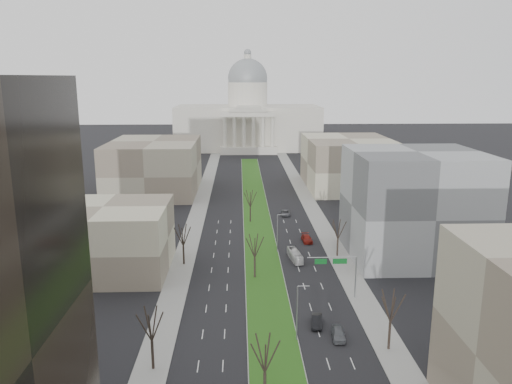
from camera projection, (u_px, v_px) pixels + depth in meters
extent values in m
plane|color=black|center=(257.00, 222.00, 140.38)|extent=(600.00, 600.00, 0.00)
cube|color=#999993|center=(258.00, 223.00, 139.39)|extent=(8.00, 222.00, 0.15)
cube|color=#285516|center=(258.00, 223.00, 139.37)|extent=(7.70, 221.70, 0.06)
cube|color=gray|center=(186.00, 253.00, 115.44)|extent=(5.00, 330.00, 0.15)
cube|color=gray|center=(336.00, 251.00, 116.59)|extent=(5.00, 330.00, 0.15)
cube|color=beige|center=(248.00, 127.00, 283.75)|extent=(80.00, 40.00, 24.00)
cube|color=beige|center=(249.00, 150.00, 263.60)|extent=(30.00, 6.00, 4.00)
cube|color=beige|center=(249.00, 114.00, 259.32)|extent=(28.00, 5.00, 2.50)
cube|color=beige|center=(249.00, 110.00, 258.87)|extent=(20.00, 5.00, 1.80)
cube|color=beige|center=(249.00, 107.00, 258.51)|extent=(12.00, 5.00, 1.60)
cylinder|color=beige|center=(248.00, 95.00, 279.70)|extent=(22.00, 22.00, 14.00)
sphere|color=gray|center=(248.00, 79.00, 277.67)|extent=(22.00, 22.00, 22.00)
cylinder|color=beige|center=(248.00, 58.00, 275.20)|extent=(4.00, 4.00, 4.00)
sphere|color=gray|center=(248.00, 53.00, 274.52)|extent=(4.00, 4.00, 4.00)
cylinder|color=beige|center=(225.00, 132.00, 260.94)|extent=(2.00, 2.00, 16.00)
cylinder|color=beige|center=(234.00, 132.00, 261.10)|extent=(2.00, 2.00, 16.00)
cylinder|color=beige|center=(244.00, 131.00, 261.27)|extent=(2.00, 2.00, 16.00)
cylinder|color=beige|center=(253.00, 131.00, 261.43)|extent=(2.00, 2.00, 16.00)
cylinder|color=beige|center=(263.00, 131.00, 261.60)|extent=(2.00, 2.00, 16.00)
cylinder|color=beige|center=(272.00, 131.00, 261.76)|extent=(2.00, 2.00, 16.00)
cube|color=gray|center=(105.00, 239.00, 103.64)|extent=(26.00, 22.00, 14.00)
cube|color=slate|center=(414.00, 205.00, 111.53)|extent=(28.00, 26.00, 24.00)
cube|color=gray|center=(154.00, 167.00, 176.16)|extent=(30.00, 40.00, 18.00)
cube|color=gray|center=(348.00, 163.00, 183.32)|extent=(30.00, 40.00, 18.00)
cylinder|color=black|center=(153.00, 355.00, 69.21)|extent=(0.40, 0.40, 4.32)
cylinder|color=black|center=(184.00, 255.00, 108.18)|extent=(0.40, 0.40, 4.22)
cylinder|color=black|center=(389.00, 336.00, 74.23)|extent=(0.40, 0.40, 4.42)
cylinder|color=black|center=(337.00, 248.00, 113.22)|extent=(0.40, 0.40, 4.03)
cylinder|color=black|center=(255.00, 268.00, 100.87)|extent=(0.40, 0.40, 4.32)
cylinder|color=black|center=(250.00, 215.00, 139.83)|extent=(0.40, 0.40, 4.32)
cylinder|color=gray|center=(297.00, 314.00, 76.19)|extent=(0.20, 0.20, 9.00)
cylinder|color=gray|center=(304.00, 286.00, 75.18)|extent=(1.80, 0.12, 0.12)
cylinder|color=gray|center=(277.00, 234.00, 115.14)|extent=(0.20, 0.20, 9.00)
cylinder|color=gray|center=(281.00, 215.00, 114.14)|extent=(1.80, 0.12, 0.12)
cylinder|color=gray|center=(356.00, 278.00, 91.32)|extent=(0.24, 0.24, 8.00)
cylinder|color=gray|center=(332.00, 257.00, 90.27)|extent=(9.00, 0.18, 0.18)
cube|color=#0C591E|center=(340.00, 261.00, 90.58)|extent=(2.60, 0.08, 1.00)
cube|color=#0C591E|center=(321.00, 261.00, 90.46)|extent=(2.20, 0.08, 1.00)
imported|color=#54575C|center=(338.00, 333.00, 77.76)|extent=(2.37, 5.05, 1.67)
imported|color=black|center=(317.00, 321.00, 81.79)|extent=(2.39, 5.01, 1.58)
imported|color=maroon|center=(307.00, 239.00, 123.51)|extent=(2.50, 5.64, 1.61)
imported|color=#4D4E55|center=(286.00, 213.00, 147.13)|extent=(2.63, 5.33, 1.46)
imported|color=silver|center=(295.00, 255.00, 110.96)|extent=(2.98, 8.27, 2.25)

